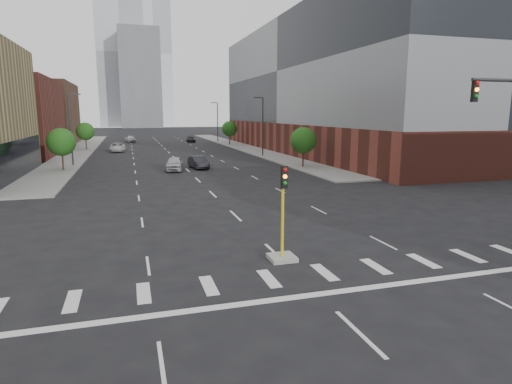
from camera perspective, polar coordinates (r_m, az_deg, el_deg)
name	(u,v)px	position (r m, az deg, el deg)	size (l,w,h in m)	color
ground	(398,370)	(12.86, 18.38, -21.56)	(400.00, 400.00, 0.00)	black
sidewalk_left_far	(80,150)	(83.49, -22.40, 5.16)	(5.00, 92.00, 0.15)	gray
sidewalk_right_far	(241,147)	(85.81, -1.97, 6.07)	(5.00, 92.00, 0.15)	gray
building_left_far_b	(23,114)	(102.95, -28.69, 9.13)	(20.00, 24.00, 13.00)	brown
building_right_main	(342,88)	(77.78, 11.41, 13.47)	(24.00, 70.00, 22.00)	brown
tower_left	(121,54)	(230.54, -17.58, 17.09)	(22.00, 22.00, 70.00)	#B2B7BC
tower_right	(153,55)	(271.35, -13.55, 17.28)	(20.00, 20.00, 80.00)	#B2B7BC
tower_mid	(140,79)	(209.46, -15.20, 14.34)	(18.00, 18.00, 44.00)	slate
median_traffic_signal	(282,240)	(19.78, 3.55, -6.38)	(1.20, 1.20, 4.40)	#999993
streetlight_right_a	(262,124)	(66.86, 0.83, 9.05)	(1.60, 0.22, 9.07)	#2D2D30
streetlight_right_b	(217,120)	(100.80, -5.20, 9.50)	(1.60, 0.22, 9.07)	#2D2D30
streetlight_left	(71,127)	(59.22, -23.44, 8.01)	(1.60, 0.22, 9.07)	#2D2D30
tree_left_near	(61,142)	(54.41, -24.53, 6.08)	(3.20, 3.20, 4.85)	#382619
tree_left_far	(85,131)	(84.19, -21.81, 7.51)	(3.20, 3.20, 4.85)	#382619
tree_right_near	(303,140)	(53.05, 6.32, 6.86)	(3.20, 3.20, 4.85)	#382619
tree_right_far	(229,129)	(91.20, -3.55, 8.41)	(3.20, 3.20, 4.85)	#382619
car_near_left	(174,164)	(51.35, -10.82, 3.73)	(1.92, 4.77, 1.63)	#B1B2B6
car_mid_right	(198,162)	(52.80, -7.69, 3.94)	(1.59, 4.56, 1.50)	#232328
car_far_left	(118,147)	(79.11, -17.98, 5.69)	(2.54, 5.50, 1.53)	silver
car_deep_right	(191,139)	(101.05, -8.69, 6.97)	(1.92, 4.72, 1.37)	black
car_distant	(130,139)	(102.81, -16.41, 6.80)	(1.92, 4.78, 1.63)	#B4B5B9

